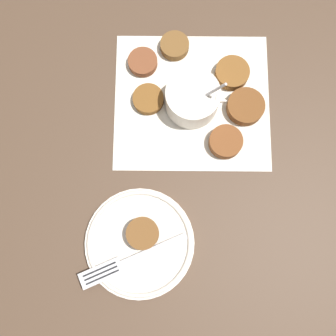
{
  "coord_description": "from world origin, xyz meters",
  "views": [
    {
      "loc": [
        0.01,
        -0.3,
        0.72
      ],
      "look_at": [
        -0.02,
        -0.17,
        0.02
      ],
      "focal_mm": 42.0,
      "sensor_mm": 36.0,
      "label": 1
    }
  ],
  "objects_px": {
    "serving_plate": "(140,243)",
    "fork": "(122,264)",
    "sauce_bowl": "(195,100)",
    "fritter_on_plate": "(143,233)"
  },
  "relations": [
    {
      "from": "sauce_bowl",
      "to": "fritter_on_plate",
      "type": "xyz_separation_m",
      "value": [
        -0.05,
        -0.26,
        0.0
      ]
    },
    {
      "from": "fritter_on_plate",
      "to": "fork",
      "type": "distance_m",
      "value": 0.06
    },
    {
      "from": "serving_plate",
      "to": "fork",
      "type": "xyz_separation_m",
      "value": [
        -0.02,
        -0.04,
        0.01
      ]
    },
    {
      "from": "serving_plate",
      "to": "fork",
      "type": "bearing_deg",
      "value": -118.1
    },
    {
      "from": "sauce_bowl",
      "to": "fritter_on_plate",
      "type": "relative_size",
      "value": 2.03
    },
    {
      "from": "fritter_on_plate",
      "to": "fork",
      "type": "relative_size",
      "value": 0.32
    },
    {
      "from": "serving_plate",
      "to": "fritter_on_plate",
      "type": "relative_size",
      "value": 3.42
    },
    {
      "from": "sauce_bowl",
      "to": "serving_plate",
      "type": "distance_m",
      "value": 0.28
    },
    {
      "from": "serving_plate",
      "to": "fritter_on_plate",
      "type": "xyz_separation_m",
      "value": [
        0.0,
        0.02,
        0.02
      ]
    },
    {
      "from": "serving_plate",
      "to": "fork",
      "type": "height_order",
      "value": "fork"
    }
  ]
}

